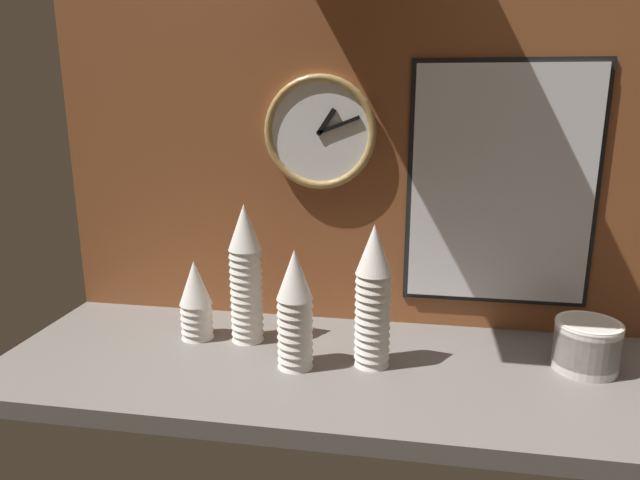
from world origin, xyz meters
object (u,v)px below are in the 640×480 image
object	(u,v)px
cup_stack_center_left	(246,274)
menu_board	(501,186)
cup_stack_left	(196,300)
cup_stack_center_right	(373,297)
bowl_stack_far_right	(587,344)
wall_clock	(320,132)
cup_stack_center	(295,309)

from	to	relation	value
cup_stack_center_left	menu_board	world-z (taller)	menu_board
cup_stack_left	cup_stack_center_right	bearing A→B (deg)	-9.81
bowl_stack_far_right	wall_clock	bearing A→B (deg)	163.85
wall_clock	bowl_stack_far_right	bearing A→B (deg)	-16.15
cup_stack_left	cup_stack_center	bearing A→B (deg)	-22.01
menu_board	cup_stack_left	bearing A→B (deg)	-166.52
cup_stack_left	bowl_stack_far_right	xyz separation A→B (m)	(0.90, -0.02, -0.04)
cup_stack_left	bowl_stack_far_right	world-z (taller)	cup_stack_left
cup_stack_left	menu_board	bearing A→B (deg)	13.48
bowl_stack_far_right	wall_clock	distance (m)	0.78
cup_stack_center_left	menu_board	xyz separation A→B (m)	(0.59, 0.16, 0.20)
cup_stack_center_right	cup_stack_center_left	bearing A→B (deg)	164.80
cup_stack_center	cup_stack_center_left	world-z (taller)	cup_stack_center_left
cup_stack_center_left	cup_stack_left	bearing A→B (deg)	-176.08
cup_stack_center	bowl_stack_far_right	size ratio (longest dim) A/B	1.93
cup_stack_center	bowl_stack_far_right	xyz separation A→B (m)	(0.63, 0.09, -0.08)
cup_stack_center_right	menu_board	world-z (taller)	menu_board
bowl_stack_far_right	wall_clock	xyz separation A→B (m)	(-0.62, 0.18, 0.43)
cup_stack_center_left	bowl_stack_far_right	distance (m)	0.78
cup_stack_left	cup_stack_center_left	distance (m)	0.14
cup_stack_center	cup_stack_left	world-z (taller)	cup_stack_center
menu_board	cup_stack_center_left	bearing A→B (deg)	-164.55
cup_stack_center	bowl_stack_far_right	distance (m)	0.64
cup_stack_center	cup_stack_center_right	size ratio (longest dim) A/B	0.84
cup_stack_center	menu_board	size ratio (longest dim) A/B	0.45
cup_stack_center	cup_stack_left	size ratio (longest dim) A/B	1.36
wall_clock	menu_board	size ratio (longest dim) A/B	0.47
cup_stack_center_left	bowl_stack_far_right	bearing A→B (deg)	-1.80
cup_stack_left	wall_clock	xyz separation A→B (m)	(0.28, 0.16, 0.39)
cup_stack_left	wall_clock	bearing A→B (deg)	30.36
menu_board	wall_clock	bearing A→B (deg)	-178.84
wall_clock	menu_board	bearing A→B (deg)	1.16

